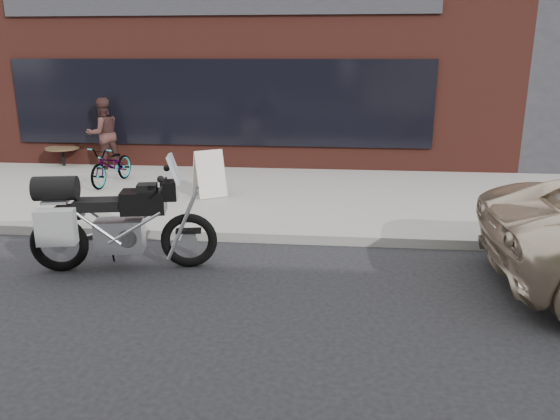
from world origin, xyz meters
name	(u,v)px	position (x,y,z in m)	size (l,w,h in m)	color
ground	(235,404)	(0.00, 0.00, 0.00)	(120.00, 120.00, 0.00)	black
near_sidewalk	(296,192)	(0.00, 7.00, 0.07)	(44.00, 6.00, 0.15)	gray
storefront	(250,72)	(-2.00, 13.98, 2.25)	(14.00, 10.07, 4.50)	#52221A
motorcycle	(110,222)	(-2.16, 2.75, 0.67)	(2.45, 1.08, 1.56)	black
bicycle_front	(112,165)	(-3.90, 7.02, 0.56)	(0.54, 1.55, 0.81)	gray
sandwich_sign	(209,173)	(-1.64, 6.24, 0.60)	(0.75, 0.73, 0.89)	beige
cafe_table	(62,149)	(-5.88, 8.79, 0.57)	(0.80, 0.80, 0.46)	black
cafe_patron_left	(103,134)	(-4.72, 8.60, 0.99)	(0.81, 0.63, 1.67)	#432723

